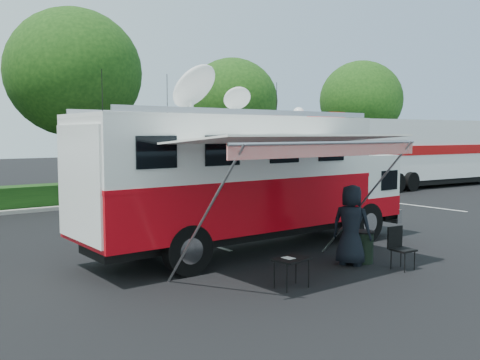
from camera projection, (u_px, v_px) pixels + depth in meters
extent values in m
plane|color=black|center=(251.00, 250.00, 14.63)|extent=(120.00, 120.00, 0.00)
cube|color=#9E998E|center=(174.00, 198.00, 25.75)|extent=(60.00, 0.35, 0.15)
cube|color=black|center=(164.00, 188.00, 26.43)|extent=(60.00, 1.20, 1.00)
cylinder|color=black|center=(76.00, 151.00, 24.71)|extent=(0.44, 0.44, 4.80)
ellipsoid|color=#14380F|center=(74.00, 73.00, 24.40)|extent=(6.14, 6.14, 5.84)
cylinder|color=black|center=(232.00, 155.00, 30.19)|extent=(0.44, 0.44, 4.00)
ellipsoid|color=#14380F|center=(232.00, 102.00, 29.93)|extent=(5.12, 5.12, 4.86)
cylinder|color=black|center=(360.00, 148.00, 36.83)|extent=(0.44, 0.44, 4.40)
ellipsoid|color=#14380F|center=(361.00, 100.00, 36.55)|extent=(5.63, 5.63, 5.35)
cube|color=silver|center=(179.00, 236.00, 16.70)|extent=(0.12, 5.50, 0.01)
cube|color=silver|center=(315.00, 217.00, 20.33)|extent=(0.12, 5.50, 0.01)
cube|color=silver|center=(410.00, 205.00, 23.97)|extent=(0.12, 5.50, 0.01)
cube|color=black|center=(251.00, 229.00, 14.58)|extent=(9.10, 1.48, 0.32)
cylinder|color=black|center=(366.00, 222.00, 15.71)|extent=(1.16, 0.34, 1.16)
cylinder|color=black|center=(309.00, 213.00, 17.55)|extent=(1.16, 0.34, 1.16)
cylinder|color=black|center=(188.00, 250.00, 12.00)|extent=(1.16, 0.34, 1.16)
cylinder|color=black|center=(140.00, 234.00, 13.84)|extent=(1.16, 0.34, 1.16)
cube|color=silver|center=(366.00, 212.00, 17.49)|extent=(0.21, 2.64, 0.42)
cube|color=white|center=(350.00, 183.00, 16.92)|extent=(1.48, 2.64, 1.80)
cube|color=#BA0711|center=(350.00, 202.00, 16.98)|extent=(1.50, 2.66, 0.58)
cube|color=black|center=(365.00, 172.00, 17.31)|extent=(0.13, 2.34, 0.74)
cube|color=#BA0711|center=(229.00, 203.00, 14.06)|extent=(8.04, 2.64, 1.27)
cube|color=#BA0711|center=(229.00, 179.00, 14.01)|extent=(8.06, 2.66, 0.11)
cube|color=white|center=(229.00, 148.00, 13.94)|extent=(8.04, 2.64, 1.48)
cube|color=silver|center=(229.00, 118.00, 13.87)|extent=(8.04, 2.64, 0.08)
cube|color=#CC0505|center=(326.00, 115.00, 16.04)|extent=(0.58, 1.00, 0.17)
sphere|color=white|center=(299.00, 113.00, 16.80)|extent=(0.36, 0.36, 0.36)
ellipsoid|color=silver|center=(194.00, 86.00, 12.98)|extent=(1.27, 1.27, 0.38)
ellipsoid|color=silver|center=(237.00, 98.00, 14.25)|extent=(0.74, 0.74, 0.21)
cylinder|color=black|center=(102.00, 92.00, 12.18)|extent=(0.02, 0.02, 1.06)
cylinder|color=black|center=(167.00, 96.00, 13.20)|extent=(0.02, 0.02, 1.06)
cylinder|color=black|center=(277.00, 101.00, 15.38)|extent=(0.02, 0.02, 1.06)
cube|color=white|center=(291.00, 139.00, 11.74)|extent=(5.29, 2.54, 0.22)
cube|color=red|center=(333.00, 149.00, 10.77)|extent=(5.29, 0.04, 0.30)
cylinder|color=#B2B2B7|center=(334.00, 143.00, 10.74)|extent=(5.29, 0.07, 0.07)
cylinder|color=#B2B2B7|center=(202.00, 220.00, 10.37)|extent=(0.05, 2.73, 3.05)
cylinder|color=#B2B2B7|center=(363.00, 201.00, 13.26)|extent=(0.05, 2.73, 3.05)
imported|color=black|center=(351.00, 265.00, 13.01)|extent=(0.96, 1.13, 1.96)
cube|color=black|center=(292.00, 259.00, 11.01)|extent=(0.83, 0.65, 0.03)
cylinder|color=black|center=(287.00, 278.00, 10.70)|extent=(0.02, 0.02, 0.61)
cylinder|color=black|center=(274.00, 274.00, 11.01)|extent=(0.02, 0.02, 0.61)
cylinder|color=black|center=(309.00, 273.00, 11.07)|extent=(0.02, 0.02, 0.61)
cylinder|color=black|center=(296.00, 269.00, 11.38)|extent=(0.02, 0.02, 0.61)
cube|color=silver|center=(288.00, 258.00, 11.02)|extent=(0.19, 0.26, 0.01)
cube|color=black|center=(403.00, 250.00, 12.51)|extent=(0.52, 0.52, 0.04)
cube|color=black|center=(395.00, 237.00, 12.68)|extent=(0.48, 0.09, 0.53)
cylinder|color=black|center=(405.00, 262.00, 12.27)|extent=(0.02, 0.02, 0.47)
cylinder|color=black|center=(391.00, 259.00, 12.57)|extent=(0.02, 0.02, 0.47)
cylinder|color=black|center=(415.00, 260.00, 12.50)|extent=(0.02, 0.02, 0.47)
cylinder|color=black|center=(401.00, 257.00, 12.80)|extent=(0.02, 0.02, 0.47)
cylinder|color=black|center=(363.00, 248.00, 13.21)|extent=(0.49, 0.49, 0.75)
cylinder|color=black|center=(364.00, 232.00, 13.17)|extent=(0.53, 0.53, 0.04)
cube|color=white|center=(425.00, 149.00, 32.05)|extent=(13.04, 3.88, 3.43)
cube|color=#B20C0C|center=(446.00, 150.00, 30.98)|extent=(12.16, 1.19, 0.54)
cube|color=black|center=(424.00, 180.00, 32.22)|extent=(11.95, 3.46, 0.32)
cylinder|color=black|center=(397.00, 183.00, 28.68)|extent=(1.07, 0.32, 1.07)
cylinder|color=black|center=(363.00, 180.00, 30.54)|extent=(1.07, 0.32, 1.07)
cylinder|color=black|center=(412.00, 182.00, 29.46)|extent=(1.07, 0.32, 1.07)
cylinder|color=black|center=(377.00, 179.00, 31.32)|extent=(1.07, 0.32, 1.07)
cylinder|color=black|center=(451.00, 173.00, 36.05)|extent=(1.07, 0.32, 1.07)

